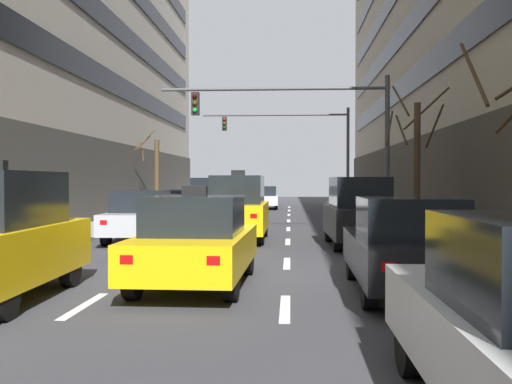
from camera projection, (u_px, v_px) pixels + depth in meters
ground_plane at (210, 276)px, 12.28m from camera, size 120.00×120.00×0.00m
sidewalk_right at (508, 276)px, 11.92m from camera, size 2.55×80.00×0.14m
lane_stripe_l1_s3 at (84, 306)px, 9.37m from camera, size 0.16×2.00×0.01m
lane_stripe_l1_s4 at (156, 262)px, 14.36m from camera, size 0.16×2.00×0.01m
lane_stripe_l1_s5 at (190, 241)px, 19.35m from camera, size 0.16×2.00×0.01m
lane_stripe_l1_s6 at (211, 229)px, 24.35m from camera, size 0.16×2.00×0.01m
lane_stripe_l1_s7 at (224, 220)px, 29.34m from camera, size 0.16×2.00×0.01m
lane_stripe_l1_s8 at (234, 215)px, 34.33m from camera, size 0.16×2.00×0.01m
lane_stripe_l1_s9 at (241, 210)px, 39.32m from camera, size 0.16×2.00×0.01m
lane_stripe_l1_s10 at (247, 207)px, 44.31m from camera, size 0.16×2.00×0.01m
lane_stripe_l2_s3 at (285, 308)px, 9.19m from camera, size 0.16×2.00×0.01m
lane_stripe_l2_s4 at (287, 263)px, 14.18m from camera, size 0.16×2.00×0.01m
lane_stripe_l2_s5 at (288, 242)px, 19.17m from camera, size 0.16×2.00×0.01m
lane_stripe_l2_s6 at (288, 229)px, 24.16m from camera, size 0.16×2.00×0.01m
lane_stripe_l2_s7 at (289, 221)px, 29.15m from camera, size 0.16×2.00×0.01m
lane_stripe_l2_s8 at (289, 215)px, 34.14m from camera, size 0.16×2.00×0.01m
lane_stripe_l2_s9 at (289, 210)px, 39.13m from camera, size 0.16×2.00×0.01m
lane_stripe_l2_s10 at (289, 207)px, 44.12m from camera, size 0.16×2.00×0.01m
car_driving_0 at (208, 197)px, 33.98m from camera, size 1.90×4.45×2.14m
car_driving_1 at (142, 216)px, 19.19m from camera, size 2.07×4.56×1.68m
taxi_driving_2 at (238, 208)px, 19.53m from camera, size 1.86×4.44×2.33m
car_driving_3 at (265, 198)px, 41.13m from camera, size 1.86×4.29×1.60m
taxi_driving_4 at (196, 242)px, 11.10m from camera, size 2.01×4.59×1.89m
car_driving_6 at (184, 207)px, 27.06m from camera, size 1.81×4.25×1.59m
car_parked_1 at (407, 246)px, 10.38m from camera, size 1.95×4.54×1.69m
car_parked_2 at (359, 212)px, 17.74m from camera, size 1.92×4.36×2.09m
traffic_signal_0 at (314, 123)px, 21.55m from camera, size 8.34×0.35×5.66m
traffic_signal_1 at (303, 139)px, 36.18m from camera, size 9.00×0.35×6.30m
street_tree_0 at (156, 174)px, 33.13m from camera, size 1.36×2.17×4.82m
street_tree_2 at (416, 161)px, 19.30m from camera, size 2.24×1.87×5.00m
pedestrian_0 at (369, 199)px, 29.81m from camera, size 0.51×0.29×1.62m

